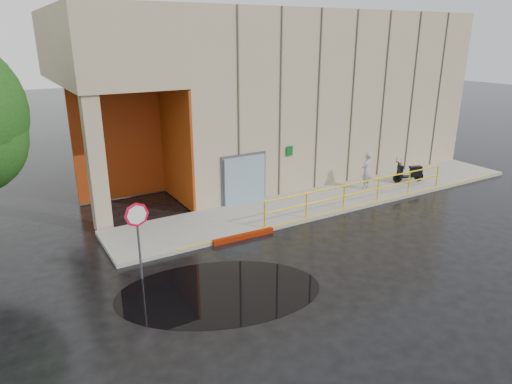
# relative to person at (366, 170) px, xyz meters

# --- Properties ---
(ground) EXTENTS (120.00, 120.00, 0.00)m
(ground) POSITION_rel_person_xyz_m (-5.95, -4.67, -1.02)
(ground) COLOR black
(ground) RESTS_ON ground
(sidewalk) EXTENTS (20.00, 3.00, 0.15)m
(sidewalk) POSITION_rel_person_xyz_m (-1.95, -0.17, -0.95)
(sidewalk) COLOR gray
(sidewalk) RESTS_ON ground
(building) EXTENTS (20.00, 10.17, 8.00)m
(building) POSITION_rel_person_xyz_m (-0.85, 6.32, 3.18)
(building) COLOR tan
(building) RESTS_ON ground
(guardrail) EXTENTS (9.56, 0.06, 1.03)m
(guardrail) POSITION_rel_person_xyz_m (-1.70, -1.52, -0.34)
(guardrail) COLOR yellow
(guardrail) RESTS_ON sidewalk
(person) EXTENTS (0.75, 0.63, 1.74)m
(person) POSITION_rel_person_xyz_m (0.00, 0.00, 0.00)
(person) COLOR #9E9DA2
(person) RESTS_ON sidewalk
(scooter) EXTENTS (1.63, 0.96, 1.23)m
(scooter) POSITION_rel_person_xyz_m (2.52, -0.32, -0.17)
(scooter) COLOR black
(scooter) RESTS_ON sidewalk
(stop_sign) EXTENTS (0.73, 0.11, 2.43)m
(stop_sign) POSITION_rel_person_xyz_m (-11.45, -2.68, 0.76)
(stop_sign) COLOR #5A595E
(stop_sign) RESTS_ON ground
(red_curb) EXTENTS (2.40, 0.24, 0.18)m
(red_curb) POSITION_rel_person_xyz_m (-7.45, -1.71, -0.93)
(red_curb) COLOR maroon
(red_curb) RESTS_ON ground
(puddle) EXTENTS (6.70, 5.34, 0.01)m
(puddle) POSITION_rel_person_xyz_m (-9.78, -4.49, -1.02)
(puddle) COLOR black
(puddle) RESTS_ON ground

